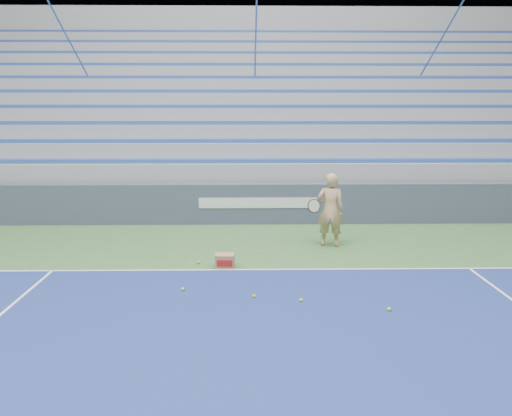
% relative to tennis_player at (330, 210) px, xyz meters
% --- Properties ---
extents(sponsor_barrier, '(30.00, 0.32, 1.10)m').
position_rel_tennis_player_xyz_m(sponsor_barrier, '(-1.60, 2.28, -0.30)').
color(sponsor_barrier, '#3D475D').
rests_on(sponsor_barrier, ground).
extents(bleachers, '(31.00, 9.15, 7.30)m').
position_rel_tennis_player_xyz_m(bleachers, '(-1.60, 8.00, 1.51)').
color(bleachers, '#989CA0').
rests_on(bleachers, ground).
extents(tennis_player, '(0.95, 0.88, 1.70)m').
position_rel_tennis_player_xyz_m(tennis_player, '(0.00, 0.00, 0.00)').
color(tennis_player, tan).
rests_on(tennis_player, ground).
extents(ball_box, '(0.39, 0.30, 0.28)m').
position_rel_tennis_player_xyz_m(ball_box, '(-2.34, -1.57, -0.71)').
color(ball_box, '#99744A').
rests_on(ball_box, ground).
extents(tennis_ball_0, '(0.07, 0.07, 0.07)m').
position_rel_tennis_player_xyz_m(tennis_ball_0, '(-1.78, -3.17, -0.82)').
color(tennis_ball_0, '#C0D12A').
rests_on(tennis_ball_0, ground).
extents(tennis_ball_1, '(0.07, 0.07, 0.07)m').
position_rel_tennis_player_xyz_m(tennis_ball_1, '(-2.90, -1.29, -0.82)').
color(tennis_ball_1, '#C0D12A').
rests_on(tennis_ball_1, ground).
extents(tennis_ball_2, '(0.07, 0.07, 0.07)m').
position_rel_tennis_player_xyz_m(tennis_ball_2, '(-3.03, -2.83, -0.82)').
color(tennis_ball_2, '#C0D12A').
rests_on(tennis_ball_2, ground).
extents(tennis_ball_3, '(0.07, 0.07, 0.07)m').
position_rel_tennis_player_xyz_m(tennis_ball_3, '(-1.01, -3.36, -0.82)').
color(tennis_ball_3, '#C0D12A').
rests_on(tennis_ball_3, ground).
extents(tennis_ball_4, '(0.07, 0.07, 0.07)m').
position_rel_tennis_player_xyz_m(tennis_ball_4, '(0.34, -3.76, -0.82)').
color(tennis_ball_4, '#C0D12A').
rests_on(tennis_ball_4, ground).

